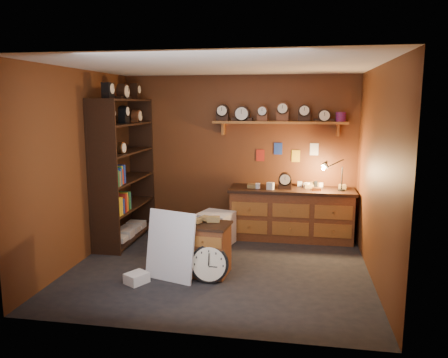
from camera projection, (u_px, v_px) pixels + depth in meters
floor at (220, 267)px, 6.03m from camera, size 4.00×4.00×0.00m
room_shell at (224, 142)px, 5.83m from camera, size 4.02×3.62×2.71m
shelving_unit at (122, 164)px, 7.06m from camera, size 0.47×1.60×2.58m
workbench at (291, 211)px, 7.22m from camera, size 2.04×0.66×1.36m
low_cabinet at (206, 247)px, 5.73m from camera, size 0.64×0.56×0.77m
big_round_clock at (209, 264)px, 5.49m from camera, size 0.49×0.16×0.49m
white_panel at (171, 279)px, 5.62m from camera, size 0.71×0.38×0.90m
mini_fridge at (216, 228)px, 6.96m from camera, size 0.62×0.64×0.52m
floor_box_a at (185, 259)px, 6.08m from camera, size 0.33×0.29×0.18m
floor_box_b at (137, 278)px, 5.48m from camera, size 0.32×0.33×0.13m
floor_box_c at (165, 234)px, 7.27m from camera, size 0.25×0.23×0.16m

